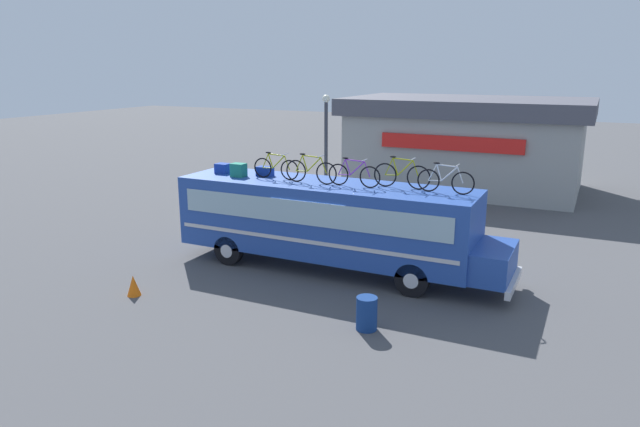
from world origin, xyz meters
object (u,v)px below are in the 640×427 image
object	(u,v)px
rooftop_bicycle_2	(311,171)
rooftop_bicycle_4	(402,175)
luggage_bag_3	(265,171)
luggage_bag_1	(223,168)
traffic_cone	(134,286)
rooftop_bicycle_5	(445,181)
luggage_bag_2	(239,170)
trash_bin	(367,313)
rooftop_bicycle_3	(354,175)
street_lamp	(326,151)
rooftop_bicycle_1	(276,168)
bus	(330,220)

from	to	relation	value
rooftop_bicycle_2	rooftop_bicycle_4	distance (m)	2.85
luggage_bag_3	luggage_bag_1	bearing A→B (deg)	-172.92
traffic_cone	rooftop_bicycle_4	bearing A→B (deg)	37.36
luggage_bag_3	traffic_cone	world-z (taller)	luggage_bag_3
rooftop_bicycle_4	rooftop_bicycle_5	bearing A→B (deg)	-5.61
luggage_bag_2	rooftop_bicycle_5	xyz separation A→B (m)	(6.86, 0.42, 0.15)
trash_bin	rooftop_bicycle_3	bearing A→B (deg)	117.67
traffic_cone	rooftop_bicycle_2	bearing A→B (deg)	50.76
luggage_bag_3	street_lamp	distance (m)	4.32
rooftop_bicycle_1	rooftop_bicycle_2	distance (m)	1.37
luggage_bag_2	luggage_bag_3	bearing A→B (deg)	35.18
luggage_bag_2	rooftop_bicycle_5	bearing A→B (deg)	3.47
luggage_bag_1	traffic_cone	size ratio (longest dim) A/B	0.76
rooftop_bicycle_2	street_lamp	xyz separation A→B (m)	(-1.73, 4.78, -0.10)
luggage_bag_3	rooftop_bicycle_4	distance (m)	4.78
rooftop_bicycle_2	rooftop_bicycle_3	xyz separation A→B (m)	(1.42, 0.10, -0.02)
rooftop_bicycle_1	rooftop_bicycle_3	size ratio (longest dim) A/B	0.97
traffic_cone	luggage_bag_1	bearing A→B (deg)	89.96
luggage_bag_1	bus	bearing A→B (deg)	-0.99
bus	rooftop_bicycle_1	distance (m)	2.49
luggage_bag_2	street_lamp	xyz separation A→B (m)	(0.96, 4.82, 0.07)
bus	rooftop_bicycle_4	world-z (taller)	rooftop_bicycle_4
bus	rooftop_bicycle_2	xyz separation A→B (m)	(-0.58, -0.20, 1.58)
rooftop_bicycle_2	rooftop_bicycle_5	distance (m)	4.19
bus	rooftop_bicycle_3	world-z (taller)	rooftop_bicycle_3
bus	trash_bin	world-z (taller)	bus
bus	rooftop_bicycle_4	size ratio (longest dim) A/B	6.09
luggage_bag_1	rooftop_bicycle_5	xyz separation A→B (m)	(7.72, 0.10, 0.21)
bus	rooftop_bicycle_1	bearing A→B (deg)	-178.67
traffic_cone	trash_bin	bearing A→B (deg)	7.03
rooftop_bicycle_3	trash_bin	distance (m)	4.91
rooftop_bicycle_5	luggage_bag_1	bearing A→B (deg)	-179.22
luggage_bag_3	rooftop_bicycle_5	distance (m)	6.15
luggage_bag_2	rooftop_bicycle_2	bearing A→B (deg)	0.86
luggage_bag_3	bus	bearing A→B (deg)	-5.96
rooftop_bicycle_1	trash_bin	bearing A→B (deg)	-38.04
luggage_bag_2	street_lamp	world-z (taller)	street_lamp
rooftop_bicycle_1	rooftop_bicycle_5	size ratio (longest dim) A/B	0.99
luggage_bag_1	luggage_bag_3	size ratio (longest dim) A/B	0.86
rooftop_bicycle_1	bus	bearing A→B (deg)	1.33
rooftop_bicycle_2	trash_bin	distance (m)	5.56
bus	luggage_bag_2	world-z (taller)	luggage_bag_2
luggage_bag_2	rooftop_bicycle_3	bearing A→B (deg)	1.95
luggage_bag_2	trash_bin	world-z (taller)	luggage_bag_2
luggage_bag_1	luggage_bag_2	distance (m)	0.91
luggage_bag_3	traffic_cone	bearing A→B (deg)	-108.16
rooftop_bicycle_2	bus	bearing A→B (deg)	18.92
luggage_bag_2	rooftop_bicycle_3	world-z (taller)	rooftop_bicycle_3
trash_bin	traffic_cone	distance (m)	6.90
luggage_bag_3	rooftop_bicycle_1	distance (m)	0.72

